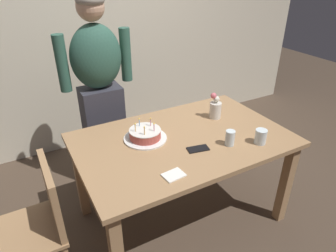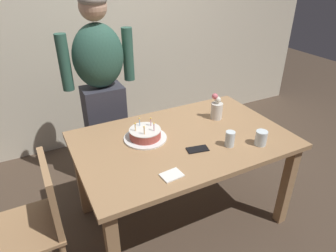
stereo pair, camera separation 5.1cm
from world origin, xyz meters
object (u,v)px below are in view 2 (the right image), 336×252
(napkin_stack, at_px, (172,175))
(flower_vase, at_px, (217,109))
(birthday_cake, at_px, (145,134))
(person_man_bearded, at_px, (102,92))
(dining_chair, at_px, (38,218))
(water_glass_near, at_px, (230,139))
(water_glass_far, at_px, (261,138))
(cell_phone, at_px, (197,149))

(napkin_stack, relative_size, flower_vase, 0.59)
(birthday_cake, height_order, person_man_bearded, person_man_bearded)
(dining_chair, bearing_deg, birthday_cake, 104.32)
(water_glass_near, relative_size, dining_chair, 0.12)
(water_glass_far, relative_size, dining_chair, 0.12)
(dining_chair, bearing_deg, water_glass_near, 83.40)
(cell_phone, distance_m, napkin_stack, 0.33)
(water_glass_near, xyz_separation_m, dining_chair, (-1.25, 0.15, -0.28))
(napkin_stack, height_order, dining_chair, dining_chair)
(water_glass_near, height_order, dining_chair, dining_chair)
(dining_chair, bearing_deg, napkin_stack, 71.29)
(dining_chair, bearing_deg, cell_phone, 85.02)
(cell_phone, bearing_deg, dining_chair, -174.07)
(birthday_cake, relative_size, person_man_bearded, 0.18)
(water_glass_far, distance_m, person_man_bearded, 1.34)
(birthday_cake, xyz_separation_m, water_glass_far, (0.67, -0.43, 0.02))
(water_glass_near, height_order, flower_vase, flower_vase)
(water_glass_near, distance_m, person_man_bearded, 1.16)
(cell_phone, bearing_deg, napkin_stack, -138.69)
(water_glass_near, relative_size, person_man_bearded, 0.07)
(water_glass_far, xyz_separation_m, napkin_stack, (-0.70, -0.03, -0.05))
(water_glass_far, height_order, flower_vase, flower_vase)
(flower_vase, xyz_separation_m, dining_chair, (-1.41, -0.23, -0.31))
(birthday_cake, xyz_separation_m, water_glass_near, (0.47, -0.34, 0.02))
(birthday_cake, distance_m, flower_vase, 0.63)
(water_glass_far, bearing_deg, person_man_bearded, 125.58)
(dining_chair, bearing_deg, water_glass_far, 81.04)
(birthday_cake, relative_size, dining_chair, 0.35)
(water_glass_near, xyz_separation_m, cell_phone, (-0.22, 0.05, -0.05))
(birthday_cake, bearing_deg, cell_phone, -48.90)
(napkin_stack, relative_size, dining_chair, 0.14)
(birthday_cake, height_order, water_glass_far, birthday_cake)
(water_glass_near, xyz_separation_m, water_glass_far, (0.20, -0.08, -0.00))
(napkin_stack, xyz_separation_m, dining_chair, (-0.75, 0.26, -0.23))
(dining_chair, bearing_deg, flower_vase, 99.41)
(napkin_stack, xyz_separation_m, person_man_bearded, (-0.08, 1.11, 0.13))
(person_man_bearded, bearing_deg, water_glass_far, 125.58)
(flower_vase, distance_m, dining_chair, 1.46)
(water_glass_near, relative_size, water_glass_far, 1.05)
(cell_phone, bearing_deg, birthday_cake, 142.01)
(birthday_cake, bearing_deg, water_glass_far, -32.58)
(birthday_cake, bearing_deg, dining_chair, -165.68)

